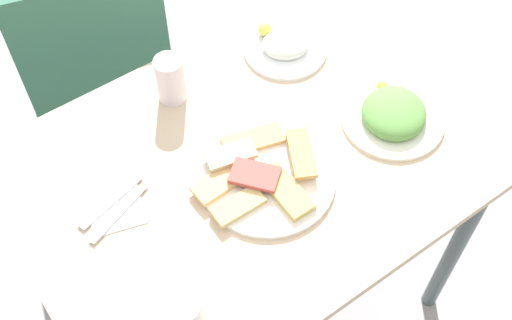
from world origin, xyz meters
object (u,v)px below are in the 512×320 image
Objects in this scene: salad_plate_rice at (393,114)px; drinking_glass at (182,314)px; soda_can at (170,80)px; spoon at (111,201)px; dining_table at (250,184)px; paper_napkin at (115,208)px; dining_chair at (98,65)px; salad_plate_greens at (284,46)px; pide_platter at (263,177)px; fork at (119,213)px.

salad_plate_rice is 0.67m from drinking_glass.
spoon is (-0.26, -0.17, -0.06)m from soda_can.
salad_plate_rice is (0.33, -0.10, 0.12)m from dining_table.
paper_napkin is at bearing -104.35° from spoon.
dining_chair is 3.90× the size of salad_plate_rice.
salad_plate_greens is 2.01× the size of drinking_glass.
drinking_glass is (-0.65, -0.14, 0.03)m from salad_plate_rice.
salad_plate_rice is (0.34, -0.04, 0.01)m from pide_platter.
dining_chair is 5.52× the size of fork.
drinking_glass reaches higher than fork.
drinking_glass is at bearing -143.05° from dining_table.
salad_plate_rice is at bearing -77.98° from salad_plate_greens.
salad_plate_rice is 2.30× the size of drinking_glass.
dining_chair is 0.69m from spoon.
soda_can is at bearing -86.21° from dining_chair.
pide_platter is 1.77× the size of spoon.
pide_platter is 1.43× the size of salad_plate_greens.
pide_platter reaches higher than dining_table.
dining_table is 6.16× the size of spoon.
salad_plate_greens is at bearing 40.44° from dining_table.
dining_chair is at bearing 69.54° from paper_napkin.
dining_table is 0.13m from pide_platter.
pide_platter is 2.87× the size of drinking_glass.
dining_table is 6.15× the size of fork.
spoon is (0.00, 0.02, 0.00)m from paper_napkin.
fork is (-0.30, 0.04, 0.11)m from dining_table.
soda_can is 0.72× the size of fork.
soda_can reaches higher than pide_platter.
salad_plate_rice is 1.41× the size of fork.
dining_chair is at bearing 74.99° from drinking_glass.
fork is at bearing -90.00° from paper_napkin.
soda_can is (-0.04, 0.31, 0.05)m from pide_platter.
drinking_glass reaches higher than salad_plate_greens.
spoon is at bearing 90.00° from paper_napkin.
drinking_glass is 0.62× the size of spoon.
salad_plate_greens is 0.59m from paper_napkin.
dining_chair is 0.72m from fork.
salad_plate_rice reaches higher than pide_platter.
dining_chair is 5.53× the size of spoon.
fork reaches higher than paper_napkin.
dining_chair reaches higher than dining_table.
dining_chair is at bearing 126.34° from salad_plate_greens.
dining_chair is 1.00m from drinking_glass.
dining_chair is at bearing 117.43° from salad_plate_rice.
salad_plate_rice is at bearing -16.46° from dining_table.
paper_napkin is (-0.26, -0.19, -0.06)m from soda_can.
fork reaches higher than dining_table.
dining_chair is at bearing 96.02° from dining_table.
salad_plate_rice is at bearing -6.38° from pide_platter.
dining_table is at bearing 163.54° from salad_plate_rice.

